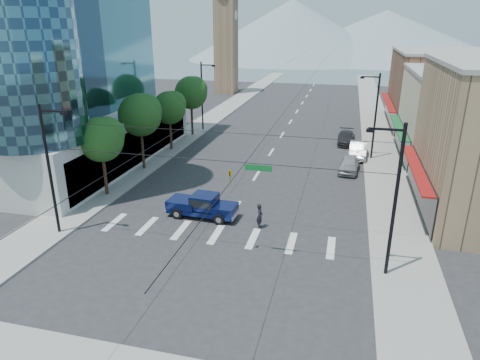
# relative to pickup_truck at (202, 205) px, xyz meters

# --- Properties ---
(ground) EXTENTS (160.00, 160.00, 0.00)m
(ground) POSITION_rel_pickup_truck_xyz_m (2.06, -4.00, -0.94)
(ground) COLOR #28282B
(ground) RESTS_ON ground
(sidewalk_left) EXTENTS (4.00, 120.00, 0.15)m
(sidewalk_left) POSITION_rel_pickup_truck_xyz_m (-9.94, 36.00, -0.86)
(sidewalk_left) COLOR gray
(sidewalk_left) RESTS_ON ground
(sidewalk_right) EXTENTS (4.00, 120.00, 0.15)m
(sidewalk_right) POSITION_rel_pickup_truck_xyz_m (14.06, 36.00, -0.86)
(sidewalk_right) COLOR gray
(sidewalk_right) RESTS_ON ground
(shop_mid) EXTENTS (12.00, 14.00, 9.00)m
(shop_mid) POSITION_rel_pickup_truck_xyz_m (22.06, 20.00, 3.56)
(shop_mid) COLOR tan
(shop_mid) RESTS_ON ground
(shop_far) EXTENTS (12.00, 18.00, 10.00)m
(shop_far) POSITION_rel_pickup_truck_xyz_m (22.06, 36.00, 4.06)
(shop_far) COLOR brown
(shop_far) RESTS_ON ground
(clock_tower) EXTENTS (4.80, 4.80, 20.40)m
(clock_tower) POSITION_rel_pickup_truck_xyz_m (-14.44, 58.00, 9.70)
(clock_tower) COLOR #8C6B4C
(clock_tower) RESTS_ON ground
(mountain_left) EXTENTS (80.00, 80.00, 22.00)m
(mountain_left) POSITION_rel_pickup_truck_xyz_m (-12.94, 146.00, 10.06)
(mountain_left) COLOR gray
(mountain_left) RESTS_ON ground
(mountain_right) EXTENTS (90.00, 90.00, 18.00)m
(mountain_right) POSITION_rel_pickup_truck_xyz_m (22.06, 156.00, 8.06)
(mountain_right) COLOR gray
(mountain_right) RESTS_ON ground
(tree_near) EXTENTS (3.65, 3.64, 6.71)m
(tree_near) POSITION_rel_pickup_truck_xyz_m (-9.01, 2.10, 4.05)
(tree_near) COLOR black
(tree_near) RESTS_ON ground
(tree_midnear) EXTENTS (4.09, 4.09, 7.52)m
(tree_midnear) POSITION_rel_pickup_truck_xyz_m (-9.01, 9.10, 4.66)
(tree_midnear) COLOR black
(tree_midnear) RESTS_ON ground
(tree_midfar) EXTENTS (3.65, 3.64, 6.71)m
(tree_midfar) POSITION_rel_pickup_truck_xyz_m (-9.01, 16.10, 4.05)
(tree_midfar) COLOR black
(tree_midfar) RESTS_ON ground
(tree_far) EXTENTS (4.09, 4.09, 7.52)m
(tree_far) POSITION_rel_pickup_truck_xyz_m (-9.01, 23.10, 4.66)
(tree_far) COLOR black
(tree_far) RESTS_ON ground
(signal_rig) EXTENTS (21.80, 0.20, 9.00)m
(signal_rig) POSITION_rel_pickup_truck_xyz_m (2.26, -5.00, 3.71)
(signal_rig) COLOR black
(signal_rig) RESTS_ON ground
(lamp_pole_nw) EXTENTS (2.00, 0.25, 9.00)m
(lamp_pole_nw) POSITION_rel_pickup_truck_xyz_m (-8.60, 26.00, 4.00)
(lamp_pole_nw) COLOR black
(lamp_pole_nw) RESTS_ON ground
(lamp_pole_ne) EXTENTS (2.00, 0.25, 9.00)m
(lamp_pole_ne) POSITION_rel_pickup_truck_xyz_m (12.73, 18.00, 4.00)
(lamp_pole_ne) COLOR black
(lamp_pole_ne) RESTS_ON ground
(pickup_truck) EXTENTS (5.42, 2.32, 1.80)m
(pickup_truck) POSITION_rel_pickup_truck_xyz_m (0.00, 0.00, 0.00)
(pickup_truck) COLOR #070F39
(pickup_truck) RESTS_ON ground
(pedestrian) EXTENTS (0.59, 0.76, 1.84)m
(pedestrian) POSITION_rel_pickup_truck_xyz_m (4.56, -0.76, -0.02)
(pedestrian) COLOR black
(pedestrian) RESTS_ON ground
(parked_car_near) EXTENTS (2.19, 4.61, 1.52)m
(parked_car_near) POSITION_rel_pickup_truck_xyz_m (10.59, 13.26, -0.18)
(parked_car_near) COLOR #A6A6AA
(parked_car_near) RESTS_ON ground
(parked_car_mid) EXTENTS (1.91, 5.07, 1.65)m
(parked_car_mid) POSITION_rel_pickup_truck_xyz_m (11.46, 18.39, -0.11)
(parked_car_mid) COLOR #BDBDBD
(parked_car_mid) RESTS_ON ground
(parked_car_far) EXTENTS (2.06, 5.01, 1.45)m
(parked_car_far) POSITION_rel_pickup_truck_xyz_m (10.17, 23.74, -0.21)
(parked_car_far) COLOR #29292B
(parked_car_far) RESTS_ON ground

